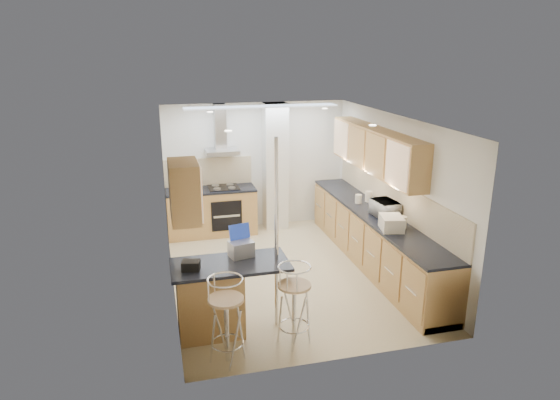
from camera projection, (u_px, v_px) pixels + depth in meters
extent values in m
plane|color=#CCB488|center=(287.00, 273.00, 8.10)|extent=(4.80, 4.80, 0.00)
cube|color=white|center=(256.00, 166.00, 9.95)|extent=(3.60, 0.04, 2.50)
cube|color=white|center=(343.00, 262.00, 5.51)|extent=(3.60, 0.04, 2.50)
cube|color=white|center=(169.00, 209.00, 7.30)|extent=(0.04, 4.80, 2.50)
cube|color=white|center=(393.00, 192.00, 8.15)|extent=(0.04, 4.80, 2.50)
cube|color=white|center=(287.00, 119.00, 7.36)|extent=(3.60, 4.80, 0.02)
cube|color=#BA874A|center=(375.00, 150.00, 8.30)|extent=(0.34, 3.00, 0.72)
cube|color=#BA874A|center=(184.00, 191.00, 5.91)|extent=(0.34, 0.62, 0.72)
cube|color=beige|center=(392.00, 196.00, 8.17)|extent=(0.03, 4.40, 0.56)
cube|color=beige|center=(208.00, 172.00, 9.73)|extent=(1.70, 0.03, 0.56)
cube|color=silver|center=(275.00, 167.00, 9.85)|extent=(0.45, 0.40, 2.50)
cube|color=silver|center=(222.00, 152.00, 9.45)|extent=(0.62, 0.48, 0.08)
cube|color=silver|center=(220.00, 127.00, 9.45)|extent=(0.22, 0.20, 0.88)
cylinder|color=silver|center=(276.00, 236.00, 6.26)|extent=(0.05, 0.05, 2.50)
cube|color=black|center=(227.00, 216.00, 9.46)|extent=(0.58, 0.02, 0.58)
cube|color=black|center=(224.00, 188.00, 9.60)|extent=(0.58, 0.50, 0.02)
cube|color=tan|center=(261.00, 107.00, 9.03)|extent=(2.80, 0.35, 0.02)
cube|color=#BA874A|center=(373.00, 240.00, 8.32)|extent=(0.60, 4.40, 0.88)
cube|color=black|center=(375.00, 214.00, 8.19)|extent=(0.63, 4.40, 0.04)
cube|color=#BA874A|center=(212.00, 212.00, 9.69)|extent=(1.70, 0.60, 0.88)
cube|color=black|center=(211.00, 190.00, 9.55)|extent=(1.70, 0.63, 0.04)
cube|color=#BA874A|center=(231.00, 298.00, 6.35)|extent=(1.35, 0.62, 0.90)
cube|color=black|center=(230.00, 265.00, 6.22)|extent=(1.47, 0.72, 0.04)
imported|color=silver|center=(385.00, 209.00, 7.94)|extent=(0.37, 0.51, 0.26)
cube|color=#97999E|center=(241.00, 249.00, 6.39)|extent=(0.34, 0.28, 0.20)
cube|color=black|center=(191.00, 265.00, 6.01)|extent=(0.24, 0.20, 0.12)
cylinder|color=silver|center=(368.00, 196.00, 8.73)|extent=(0.16, 0.16, 0.18)
cylinder|color=silver|center=(358.00, 199.00, 8.64)|extent=(0.13, 0.13, 0.15)
cylinder|color=beige|center=(402.00, 222.00, 7.45)|extent=(0.18, 0.18, 0.18)
cylinder|color=silver|center=(395.00, 216.00, 7.78)|extent=(0.10, 0.10, 0.14)
cube|color=silver|center=(392.00, 223.00, 7.38)|extent=(0.39, 0.45, 0.21)
cylinder|color=silver|center=(186.00, 186.00, 9.32)|extent=(0.16, 0.16, 0.24)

